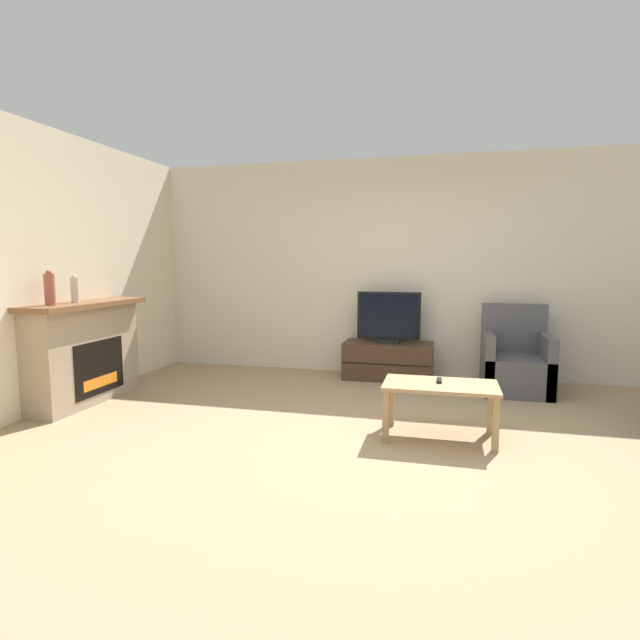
{
  "coord_description": "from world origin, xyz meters",
  "views": [
    {
      "loc": [
        0.45,
        -3.73,
        1.43
      ],
      "look_at": [
        -0.74,
        1.03,
        0.85
      ],
      "focal_mm": 28.0,
      "sensor_mm": 36.0,
      "label": 1
    }
  ],
  "objects_px": {
    "tv_stand": "(388,361)",
    "remote": "(439,380)",
    "fireplace": "(85,351)",
    "mantel_vase_centre_left": "(75,289)",
    "mantel_vase_left": "(50,289)",
    "coffee_table": "(440,392)",
    "tv": "(389,319)",
    "armchair": "(515,364)"
  },
  "relations": [
    {
      "from": "tv_stand",
      "to": "coffee_table",
      "type": "xyz_separation_m",
      "value": [
        0.64,
        -1.97,
        0.16
      ]
    },
    {
      "from": "mantel_vase_centre_left",
      "to": "remote",
      "type": "bearing_deg",
      "value": -0.42
    },
    {
      "from": "armchair",
      "to": "coffee_table",
      "type": "height_order",
      "value": "armchair"
    },
    {
      "from": "fireplace",
      "to": "coffee_table",
      "type": "height_order",
      "value": "fireplace"
    },
    {
      "from": "tv",
      "to": "remote",
      "type": "height_order",
      "value": "tv"
    },
    {
      "from": "fireplace",
      "to": "armchair",
      "type": "relative_size",
      "value": 1.5
    },
    {
      "from": "tv_stand",
      "to": "tv",
      "type": "height_order",
      "value": "tv"
    },
    {
      "from": "mantel_vase_centre_left",
      "to": "coffee_table",
      "type": "xyz_separation_m",
      "value": [
        3.48,
        -0.09,
        -0.77
      ]
    },
    {
      "from": "mantel_vase_centre_left",
      "to": "fireplace",
      "type": "bearing_deg",
      "value": 98.88
    },
    {
      "from": "mantel_vase_centre_left",
      "to": "remote",
      "type": "distance_m",
      "value": 3.54
    },
    {
      "from": "fireplace",
      "to": "tv_stand",
      "type": "xyz_separation_m",
      "value": [
        2.87,
        1.77,
        -0.3
      ]
    },
    {
      "from": "armchair",
      "to": "mantel_vase_centre_left",
      "type": "bearing_deg",
      "value": -159.04
    },
    {
      "from": "mantel_vase_left",
      "to": "armchair",
      "type": "height_order",
      "value": "mantel_vase_left"
    },
    {
      "from": "fireplace",
      "to": "remote",
      "type": "xyz_separation_m",
      "value": [
        3.49,
        -0.13,
        -0.06
      ]
    },
    {
      "from": "mantel_vase_left",
      "to": "coffee_table",
      "type": "relative_size",
      "value": 0.36
    },
    {
      "from": "fireplace",
      "to": "remote",
      "type": "bearing_deg",
      "value": -2.16
    },
    {
      "from": "tv",
      "to": "coffee_table",
      "type": "distance_m",
      "value": 2.1
    },
    {
      "from": "mantel_vase_left",
      "to": "remote",
      "type": "bearing_deg",
      "value": 4.84
    },
    {
      "from": "tv",
      "to": "armchair",
      "type": "height_order",
      "value": "tv"
    },
    {
      "from": "fireplace",
      "to": "mantel_vase_centre_left",
      "type": "relative_size",
      "value": 5.18
    },
    {
      "from": "fireplace",
      "to": "remote",
      "type": "relative_size",
      "value": 9.45
    },
    {
      "from": "tv_stand",
      "to": "coffee_table",
      "type": "bearing_deg",
      "value": -72.12
    },
    {
      "from": "mantel_vase_centre_left",
      "to": "remote",
      "type": "relative_size",
      "value": 1.82
    },
    {
      "from": "tv_stand",
      "to": "remote",
      "type": "xyz_separation_m",
      "value": [
        0.62,
        -1.9,
        0.24
      ]
    },
    {
      "from": "armchair",
      "to": "coffee_table",
      "type": "xyz_separation_m",
      "value": [
        -0.79,
        -1.73,
        0.08
      ]
    },
    {
      "from": "mantel_vase_left",
      "to": "coffee_table",
      "type": "bearing_deg",
      "value": 3.76
    },
    {
      "from": "mantel_vase_centre_left",
      "to": "tv",
      "type": "relative_size",
      "value": 0.36
    },
    {
      "from": "tv_stand",
      "to": "remote",
      "type": "relative_size",
      "value": 7.1
    },
    {
      "from": "tv_stand",
      "to": "remote",
      "type": "distance_m",
      "value": 2.02
    },
    {
      "from": "tv_stand",
      "to": "armchair",
      "type": "xyz_separation_m",
      "value": [
        1.43,
        -0.24,
        0.08
      ]
    },
    {
      "from": "tv_stand",
      "to": "coffee_table",
      "type": "distance_m",
      "value": 2.08
    },
    {
      "from": "mantel_vase_centre_left",
      "to": "armchair",
      "type": "height_order",
      "value": "mantel_vase_centre_left"
    },
    {
      "from": "mantel_vase_left",
      "to": "fireplace",
      "type": "bearing_deg",
      "value": 92.24
    },
    {
      "from": "armchair",
      "to": "remote",
      "type": "relative_size",
      "value": 6.3
    },
    {
      "from": "tv",
      "to": "remote",
      "type": "bearing_deg",
      "value": -71.82
    },
    {
      "from": "tv_stand",
      "to": "remote",
      "type": "height_order",
      "value": "remote"
    },
    {
      "from": "mantel_vase_centre_left",
      "to": "tv",
      "type": "xyz_separation_m",
      "value": [
        2.85,
        1.88,
        -0.42
      ]
    },
    {
      "from": "fireplace",
      "to": "tv_stand",
      "type": "distance_m",
      "value": 3.38
    },
    {
      "from": "tv",
      "to": "armchair",
      "type": "xyz_separation_m",
      "value": [
        1.43,
        -0.24,
        -0.43
      ]
    },
    {
      "from": "tv_stand",
      "to": "tv",
      "type": "relative_size",
      "value": 1.4
    },
    {
      "from": "tv_stand",
      "to": "fireplace",
      "type": "bearing_deg",
      "value": -148.26
    },
    {
      "from": "tv",
      "to": "mantel_vase_left",
      "type": "bearing_deg",
      "value": -142.37
    }
  ]
}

